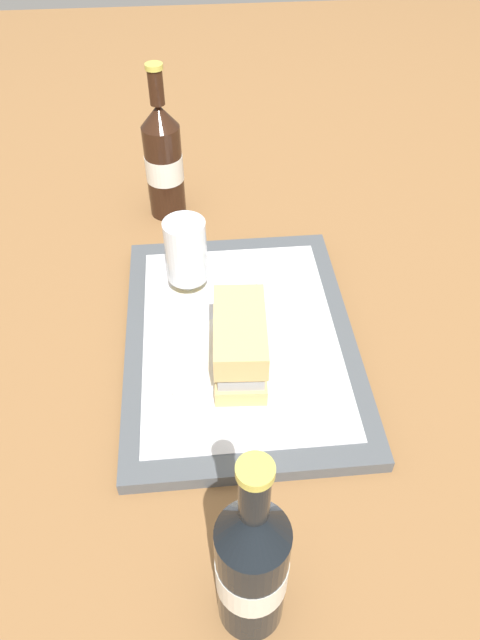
# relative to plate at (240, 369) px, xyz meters

# --- Properties ---
(ground_plane) EXTENTS (3.00, 3.00, 0.00)m
(ground_plane) POSITION_rel_plate_xyz_m (0.07, -0.01, -0.03)
(ground_plane) COLOR olive
(tray) EXTENTS (0.44, 0.32, 0.02)m
(tray) POSITION_rel_plate_xyz_m (0.07, -0.01, -0.02)
(tray) COLOR #4C5156
(tray) RESTS_ON ground_plane
(placemat) EXTENTS (0.38, 0.27, 0.00)m
(placemat) POSITION_rel_plate_xyz_m (0.07, -0.01, -0.01)
(placemat) COLOR silver
(placemat) RESTS_ON tray
(plate) EXTENTS (0.19, 0.19, 0.01)m
(plate) POSITION_rel_plate_xyz_m (0.00, 0.00, 0.00)
(plate) COLOR silver
(plate) RESTS_ON placemat
(sandwich) EXTENTS (0.14, 0.07, 0.08)m
(sandwich) POSITION_rel_plate_xyz_m (0.00, -0.00, 0.05)
(sandwich) COLOR tan
(sandwich) RESTS_ON plate
(beer_glass) EXTENTS (0.06, 0.06, 0.12)m
(beer_glass) POSITION_rel_plate_xyz_m (0.17, 0.06, 0.06)
(beer_glass) COLOR silver
(beer_glass) RESTS_ON placemat
(napkin_folded) EXTENTS (0.09, 0.07, 0.01)m
(napkin_folded) POSITION_rel_plate_xyz_m (0.18, -0.08, -0.00)
(napkin_folded) COLOR white
(napkin_folded) RESTS_ON placemat
(beer_bottle) EXTENTS (0.07, 0.07, 0.27)m
(beer_bottle) POSITION_rel_plate_xyz_m (0.41, 0.09, 0.08)
(beer_bottle) COLOR black
(beer_bottle) RESTS_ON ground_plane
(second_bottle) EXTENTS (0.07, 0.07, 0.27)m
(second_bottle) POSITION_rel_plate_xyz_m (-0.28, 0.02, 0.08)
(second_bottle) COLOR black
(second_bottle) RESTS_ON ground_plane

